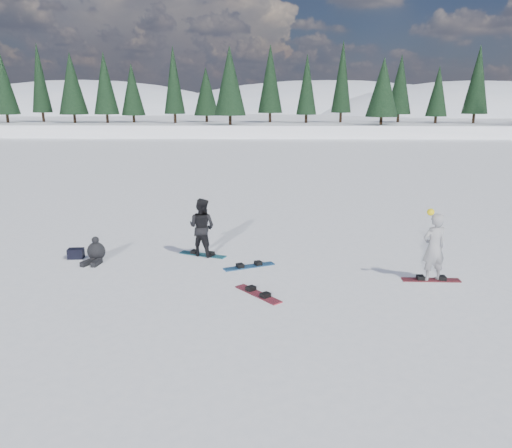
% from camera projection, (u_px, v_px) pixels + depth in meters
% --- Properties ---
extents(ground, '(420.00, 420.00, 0.00)m').
position_uv_depth(ground, '(343.00, 282.00, 13.02)').
color(ground, white).
rests_on(ground, ground).
extents(alpine_backdrop, '(412.50, 227.00, 53.20)m').
position_uv_depth(alpine_backdrop, '(249.00, 146.00, 200.16)').
color(alpine_backdrop, white).
rests_on(alpine_backdrop, ground).
extents(snowboarder_woman, '(0.76, 0.62, 1.97)m').
position_uv_depth(snowboarder_woman, '(434.00, 247.00, 12.91)').
color(snowboarder_woman, '#9F9FA4').
rests_on(snowboarder_woman, ground).
extents(snowboarder_man, '(1.06, 0.96, 1.77)m').
position_uv_depth(snowboarder_man, '(202.00, 227.00, 15.05)').
color(snowboarder_man, black).
rests_on(snowboarder_man, ground).
extents(seated_rider, '(0.63, 0.93, 0.74)m').
position_uv_depth(seated_rider, '(96.00, 252.00, 14.63)').
color(seated_rider, black).
rests_on(seated_rider, ground).
extents(gear_bag, '(0.48, 0.35, 0.30)m').
position_uv_depth(gear_bag, '(76.00, 254.00, 14.93)').
color(gear_bag, black).
rests_on(gear_bag, ground).
extents(snowboard_woman, '(1.50, 0.29, 0.03)m').
position_uv_depth(snowboard_woman, '(431.00, 280.00, 13.14)').
color(snowboard_woman, maroon).
rests_on(snowboard_woman, ground).
extents(snowboard_man, '(1.50, 0.78, 0.03)m').
position_uv_depth(snowboard_man, '(203.00, 255.00, 15.26)').
color(snowboard_man, teal).
rests_on(snowboard_man, ground).
extents(snowboard_loose_c, '(1.47, 0.90, 0.03)m').
position_uv_depth(snowboard_loose_c, '(249.00, 266.00, 14.19)').
color(snowboard_loose_c, '#1B5997').
rests_on(snowboard_loose_c, ground).
extents(snowboard_loose_b, '(1.20, 1.31, 0.03)m').
position_uv_depth(snowboard_loose_b, '(258.00, 294.00, 12.18)').
color(snowboard_loose_b, maroon).
rests_on(snowboard_loose_b, ground).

